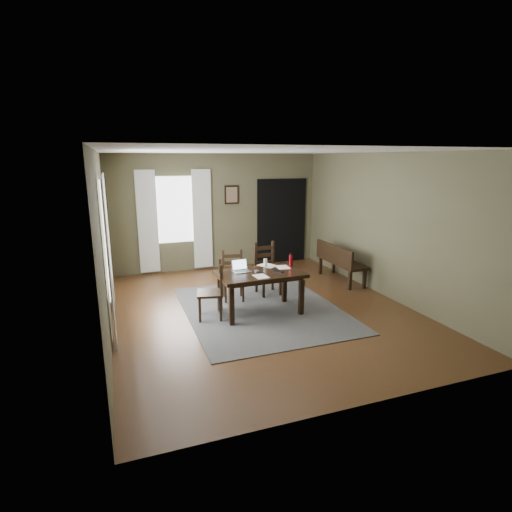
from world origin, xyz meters
name	(u,v)px	position (x,y,z in m)	size (l,w,h in m)	color
ground	(262,310)	(0.00, 0.00, -0.01)	(5.00, 6.00, 0.01)	#492C16
room_shell	(262,207)	(0.00, 0.00, 1.80)	(5.02, 6.02, 2.71)	brown
rug	(262,309)	(0.00, 0.00, 0.01)	(2.60, 3.20, 0.01)	#414141
dining_table	(260,277)	(-0.09, -0.13, 0.64)	(1.45, 0.89, 0.71)	black
chair_end	(213,291)	(-0.89, -0.09, 0.47)	(0.50, 0.49, 0.95)	black
chair_back_left	(233,276)	(-0.32, 0.69, 0.45)	(0.46, 0.46, 0.91)	black
chair_back_right	(267,269)	(0.41, 0.79, 0.49)	(0.46, 0.46, 0.99)	black
bench	(339,260)	(2.15, 1.01, 0.48)	(0.46, 1.42, 0.80)	black
laptop	(241,268)	(-0.37, 0.05, 0.78)	(0.31, 0.26, 0.20)	#B7B7BC
computer_mouse	(257,271)	(-0.13, -0.12, 0.74)	(0.05, 0.09, 0.03)	#3F3F42
tv_remote	(278,271)	(0.21, -0.22, 0.73)	(0.05, 0.19, 0.02)	black
drinking_glass	(265,263)	(0.12, 0.16, 0.80)	(0.07, 0.07, 0.15)	silver
water_bottle	(291,260)	(0.57, 0.07, 0.83)	(0.09, 0.09, 0.23)	#9E0C14
paper_c	(268,265)	(0.20, 0.23, 0.73)	(0.24, 0.32, 0.00)	white
paper_d	(283,267)	(0.40, 0.03, 0.73)	(0.21, 0.28, 0.00)	white
paper_e	(261,276)	(-0.16, -0.37, 0.73)	(0.21, 0.27, 0.00)	white
window_left	(105,235)	(-2.47, 0.20, 1.45)	(0.01, 1.30, 1.70)	white
window_back	(175,210)	(-1.00, 2.97, 1.45)	(1.00, 0.01, 1.50)	white
curtain_left_near	(109,264)	(-2.44, -0.62, 1.20)	(0.03, 0.48, 2.30)	silver
curtain_left_far	(109,241)	(-2.44, 1.02, 1.20)	(0.03, 0.48, 2.30)	silver
curtain_back_left	(148,222)	(-1.62, 2.94, 1.20)	(0.44, 0.03, 2.30)	silver
curtain_back_right	(202,219)	(-0.38, 2.94, 1.20)	(0.44, 0.03, 2.30)	silver
framed_picture	(232,195)	(0.35, 2.97, 1.75)	(0.34, 0.03, 0.44)	black
doorway_back	(282,221)	(1.65, 2.97, 1.05)	(1.30, 0.03, 2.10)	black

